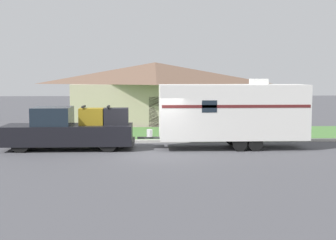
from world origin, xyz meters
name	(u,v)px	position (x,y,z in m)	size (l,w,h in m)	color
ground_plane	(157,154)	(0.00, 0.00, 0.00)	(120.00, 120.00, 0.00)	#47474C
curb_strip	(155,141)	(0.00, 3.75, 0.07)	(80.00, 0.30, 0.14)	beige
lawn_strip	(154,134)	(0.00, 7.40, 0.01)	(80.00, 7.00, 0.03)	#477538
house_across_street	(155,91)	(0.24, 14.29, 2.34)	(12.71, 6.74, 4.53)	beige
pickup_truck	(69,130)	(-4.17, 1.62, 0.93)	(6.23, 2.02, 2.11)	black
travel_trailer	(232,112)	(3.73, 1.62, 1.79)	(8.18, 2.22, 3.39)	black
mailbox	(56,123)	(-5.32, 4.43, 1.01)	(0.48, 0.20, 1.32)	brown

